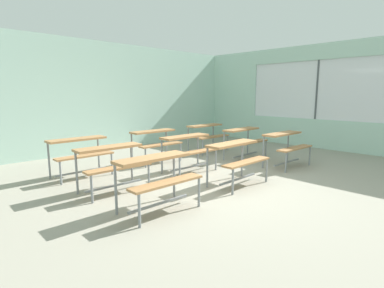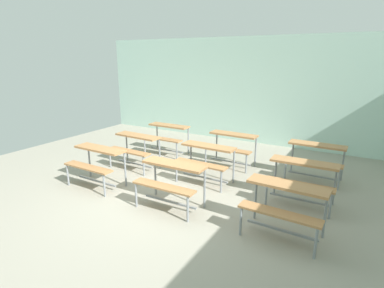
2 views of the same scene
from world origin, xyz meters
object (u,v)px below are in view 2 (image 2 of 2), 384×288
Objects in this scene: desk_bench_r1c1 at (206,155)px; desk_bench_r1c0 at (135,144)px; desk_bench_r0c1 at (171,175)px; desk_bench_r0c0 at (96,158)px; desk_bench_r2c1 at (231,142)px; desk_bench_r2c0 at (167,132)px; desk_bench_r2c2 at (316,154)px; desk_bench_r0c2 at (285,199)px; desk_bench_r1c2 at (302,173)px.

desk_bench_r1c0 is at bearing -176.86° from desk_bench_r1c1.
desk_bench_r1c0 is (-1.77, 1.19, 0.00)m from desk_bench_r0c1.
desk_bench_r0c0 is 1.01× the size of desk_bench_r0c1.
desk_bench_r1c1 is 1.00× the size of desk_bench_r2c1.
desk_bench_r2c0 is at bearing 147.36° from desk_bench_r1c1.
desk_bench_r0c0 and desk_bench_r2c2 have the same top height.
desk_bench_r2c1 is (1.79, 2.38, 0.00)m from desk_bench_r0c0.
desk_bench_r2c0 is at bearing -179.31° from desk_bench_r2c2.
desk_bench_r1c1 is 1.17m from desk_bench_r2c1.
desk_bench_r1c0 and desk_bench_r2c2 have the same top height.
desk_bench_r0c1 is 1.00× the size of desk_bench_r2c0.
desk_bench_r1c0 is at bearing 145.62° from desk_bench_r0c1.
desk_bench_r0c0 is 4.34m from desk_bench_r2c2.
desk_bench_r1c0 is 3.84m from desk_bench_r2c2.
desk_bench_r0c2 is 2.95m from desk_bench_r2c1.
desk_bench_r0c0 is 1.00× the size of desk_bench_r1c1.
desk_bench_r2c1 is at bearing -178.32° from desk_bench_r2c2.
desk_bench_r0c1 is at bearing -53.83° from desk_bench_r2c0.
desk_bench_r0c0 is at bearing -163.14° from desk_bench_r1c2.
desk_bench_r0c1 is 2.13m from desk_bench_r1c0.
desk_bench_r2c1 is at bearing 89.07° from desk_bench_r1c1.
desk_bench_r2c1 is (-1.79, 2.35, 0.00)m from desk_bench_r0c2.
desk_bench_r2c1 is at bearing 35.96° from desk_bench_r1c0.
desk_bench_r0c1 and desk_bench_r1c1 have the same top height.
desk_bench_r0c0 is 3.58m from desk_bench_r0c2.
desk_bench_r0c0 is 2.98m from desk_bench_r2c1.
desk_bench_r2c2 is at bearing 91.64° from desk_bench_r0c2.
desk_bench_r2c2 is (0.03, 2.39, 0.00)m from desk_bench_r0c2.
desk_bench_r2c2 is (1.87, 2.44, 0.00)m from desk_bench_r0c1.
desk_bench_r2c2 is (1.81, 0.03, 0.00)m from desk_bench_r2c1.
desk_bench_r1c2 is 2.18m from desk_bench_r2c1.
desk_bench_r1c1 is 2.13m from desk_bench_r2c0.
desk_bench_r0c2 and desk_bench_r1c0 have the same top height.
desk_bench_r0c2 and desk_bench_r2c2 have the same top height.
desk_bench_r1c2 is (0.02, 1.12, 0.00)m from desk_bench_r0c2.
desk_bench_r0c1 is 1.84m from desk_bench_r0c2.
desk_bench_r0c1 is 0.99× the size of desk_bench_r1c1.
desk_bench_r1c0 is 1.01× the size of desk_bench_r2c1.
desk_bench_r1c2 is 0.99× the size of desk_bench_r2c1.
desk_bench_r0c1 is 1.00× the size of desk_bench_r1c2.
desk_bench_r1c0 is 2.19m from desk_bench_r2c1.
desk_bench_r2c0 is (0.01, 1.24, 0.00)m from desk_bench_r1c0.
desk_bench_r2c1 is at bearing 129.52° from desk_bench_r0c2.
desk_bench_r0c2 is at bearing -51.32° from desk_bench_r2c1.
desk_bench_r2c1 is (1.82, 1.21, 0.00)m from desk_bench_r1c0.
desk_bench_r1c2 is at bearing -18.87° from desk_bench_r2c0.
desk_bench_r1c0 is at bearing -144.80° from desk_bench_r2c1.
desk_bench_r1c1 is (1.77, 0.05, 0.00)m from desk_bench_r1c0.
desk_bench_r2c1 is (1.81, -0.03, 0.00)m from desk_bench_r2c0.
desk_bench_r2c0 is 0.99× the size of desk_bench_r2c1.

